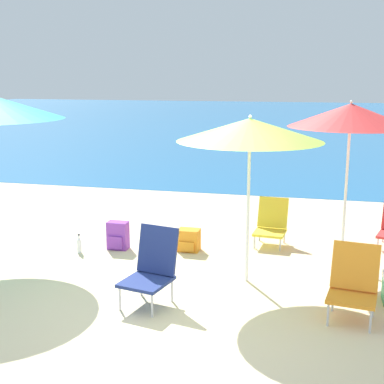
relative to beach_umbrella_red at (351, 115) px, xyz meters
The scene contains 10 objects.
ground_plane 3.36m from the beach_umbrella_red, 131.50° to the right, with size 60.00×60.00×0.00m, color beige.
sea_water 23.84m from the beach_umbrella_red, 94.37° to the left, with size 60.00×40.00×0.01m.
beach_umbrella_red is the anchor object (origin of this frame).
beach_umbrella_lime 1.54m from the beach_umbrella_red, 138.63° to the right, with size 1.70×1.70×2.02m.
beach_chair_orange 2.35m from the beach_umbrella_red, 88.45° to the right, with size 0.55×0.60×0.76m.
beach_chair_navy 3.20m from the beach_umbrella_red, 138.03° to the right, with size 0.58×0.68×0.83m.
beach_chair_yellow 1.99m from the beach_umbrella_red, 151.69° to the left, with size 0.48×0.57×0.67m.
backpack_orange 2.78m from the beach_umbrella_red, behind, with size 0.30×0.25×0.31m.
backpack_purple 3.59m from the beach_umbrella_red, behind, with size 0.29×0.21×0.40m.
water_bottle 4.08m from the beach_umbrella_red, behind, with size 0.06×0.06×0.27m.
Camera 1 is at (1.46, -5.10, 2.46)m, focal length 50.00 mm.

